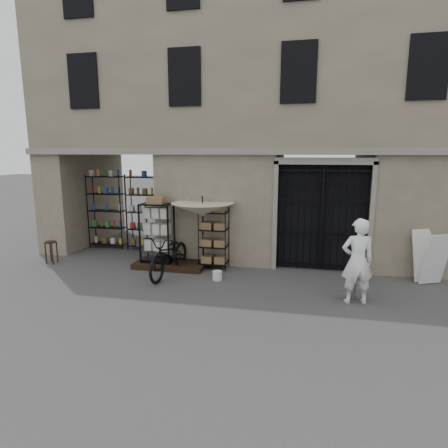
% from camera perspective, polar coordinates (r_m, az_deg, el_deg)
% --- Properties ---
extents(ground, '(80.00, 80.00, 0.00)m').
position_cam_1_polar(ground, '(8.85, 3.27, -10.53)').
color(ground, black).
rests_on(ground, ground).
extents(main_building, '(14.00, 4.00, 9.00)m').
position_cam_1_polar(main_building, '(12.27, 6.42, 16.80)').
color(main_building, gray).
rests_on(main_building, ground).
extents(shop_recess, '(3.00, 1.70, 3.00)m').
position_cam_1_polar(shop_recess, '(12.46, -15.54, 2.54)').
color(shop_recess, black).
rests_on(shop_recess, ground).
extents(shop_shelving, '(2.70, 0.50, 2.50)m').
position_cam_1_polar(shop_shelving, '(12.96, -14.68, 1.78)').
color(shop_shelving, black).
rests_on(shop_shelving, ground).
extents(iron_gate, '(2.50, 0.21, 3.00)m').
position_cam_1_polar(iron_gate, '(10.58, 14.64, 1.14)').
color(iron_gate, black).
rests_on(iron_gate, ground).
extents(step_platform, '(2.00, 0.90, 0.15)m').
position_cam_1_polar(step_platform, '(10.82, -8.21, -6.16)').
color(step_platform, black).
rests_on(step_platform, ground).
extents(display_cabinet, '(0.92, 0.67, 1.81)m').
position_cam_1_polar(display_cabinet, '(10.74, -10.16, -1.78)').
color(display_cabinet, black).
rests_on(display_cabinet, step_platform).
extents(wire_rack, '(0.89, 0.76, 1.71)m').
position_cam_1_polar(wire_rack, '(10.43, -1.54, -2.35)').
color(wire_rack, black).
rests_on(wire_rack, ground).
extents(market_umbrella, '(1.61, 1.64, 2.46)m').
position_cam_1_polar(market_umbrella, '(10.30, -3.31, 2.75)').
color(market_umbrella, black).
rests_on(market_umbrella, ground).
extents(white_bucket, '(0.29, 0.29, 0.23)m').
position_cam_1_polar(white_bucket, '(9.68, -1.05, -7.85)').
color(white_bucket, silver).
rests_on(white_bucket, ground).
extents(bicycle, '(0.86, 1.20, 2.14)m').
position_cam_1_polar(bicycle, '(10.20, -8.18, -7.67)').
color(bicycle, black).
rests_on(bicycle, ground).
extents(wooden_stool, '(0.39, 0.39, 0.65)m').
position_cam_1_polar(wooden_stool, '(12.15, -24.82, -3.85)').
color(wooden_stool, black).
rests_on(wooden_stool, ground).
extents(steel_bollard, '(0.19, 0.19, 0.86)m').
position_cam_1_polar(steel_bollard, '(8.85, 19.04, -8.18)').
color(steel_bollard, slate).
rests_on(steel_bollard, ground).
extents(shopkeeper, '(1.03, 1.97, 0.45)m').
position_cam_1_polar(shopkeeper, '(8.84, 19.26, -11.20)').
color(shopkeeper, white).
rests_on(shopkeeper, ground).
extents(easel_sign, '(0.85, 0.90, 1.30)m').
position_cam_1_polar(easel_sign, '(10.60, 28.89, -4.46)').
color(easel_sign, silver).
rests_on(easel_sign, ground).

